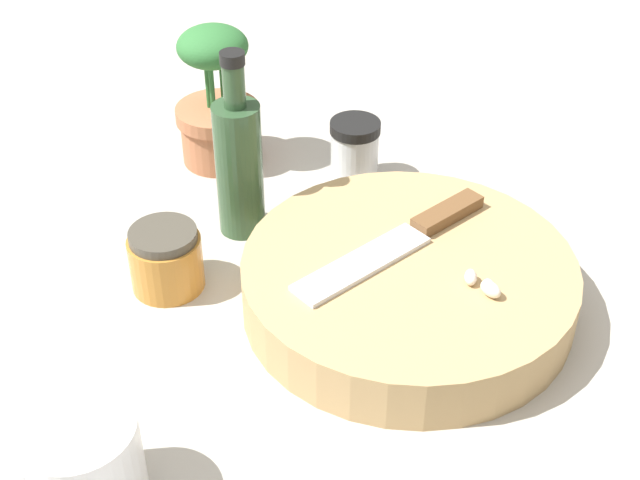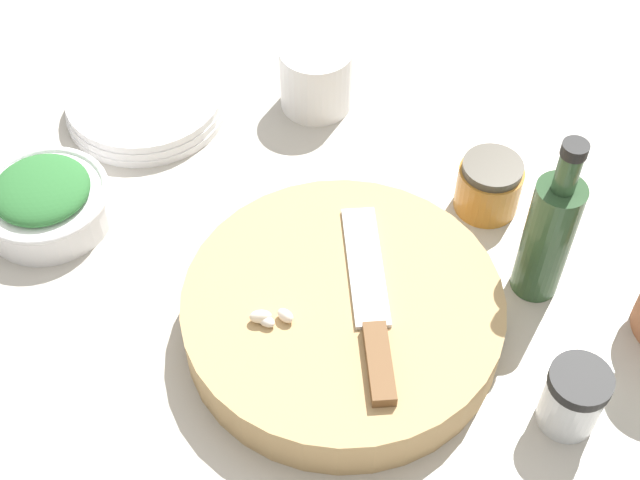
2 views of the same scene
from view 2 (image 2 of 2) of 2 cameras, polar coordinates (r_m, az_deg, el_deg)
ground_plane at (r=0.97m, az=1.14°, el=0.15°), size 5.00×5.00×0.00m
cutting_board at (r=0.88m, az=1.45°, el=-4.78°), size 0.31×0.31×0.05m
chef_knife at (r=0.84m, az=3.33°, el=-4.54°), size 0.20×0.16×0.01m
garlic_cloves at (r=0.84m, az=-3.23°, el=-4.97°), size 0.04×0.04×0.01m
herb_bowl at (r=1.01m, az=-17.20°, el=2.45°), size 0.14×0.14×0.06m
spice_jar at (r=0.85m, az=15.90°, el=-9.70°), size 0.06×0.06×0.07m
coffee_mug at (r=1.10m, az=-0.26°, el=10.45°), size 0.11×0.09×0.08m
plate_stack at (r=1.12m, az=-11.09°, el=8.64°), size 0.20×0.20×0.03m
honey_jar at (r=1.00m, az=10.76°, el=3.43°), size 0.07×0.07×0.07m
oil_bottle at (r=0.90m, az=14.42°, el=0.35°), size 0.05×0.05×0.20m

